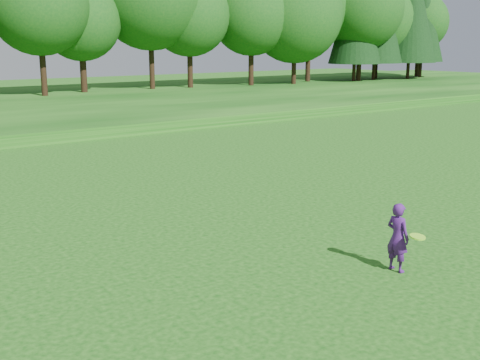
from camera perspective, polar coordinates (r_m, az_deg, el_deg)
ground at (r=13.10m, az=12.68°, el=-7.75°), size 140.00×140.00×0.00m
walking_path at (r=29.78m, az=-17.77°, el=3.55°), size 130.00×1.60×0.04m
woman at (r=12.59m, az=14.74°, el=-5.27°), size 0.37×0.86×1.43m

